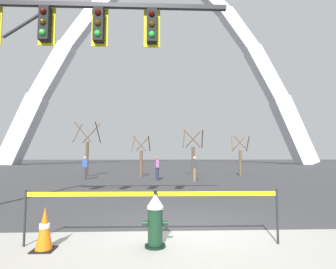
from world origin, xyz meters
TOP-DOWN VIEW (x-y plane):
  - ground_plane at (0.00, 0.00)m, footprint 240.00×240.00m
  - fire_hydrant at (-0.67, -1.17)m, footprint 0.46×0.48m
  - caution_tape_barrier at (-0.72, -1.08)m, footprint 4.60×0.08m
  - traffic_cone_by_hydrant at (-2.56, -1.27)m, footprint 0.36×0.36m
  - traffic_signal_gantry at (-4.02, 0.84)m, footprint 7.82×0.44m
  - monument_arch at (0.00, 45.59)m, footprint 61.01×3.25m
  - tree_far_left at (-6.30, 15.69)m, footprint 2.00×2.01m
  - tree_left_mid at (-1.93, 15.18)m, footprint 1.51×1.52m
  - tree_center_left at (2.14, 14.75)m, footprint 1.69×1.70m
  - tree_center_right at (6.25, 15.98)m, footprint 1.53×1.54m
  - pedestrian_walking_left at (1.77, 11.28)m, footprint 0.36×0.23m
  - pedestrian_standing_center at (-0.65, 11.97)m, footprint 0.23×0.36m
  - pedestrian_walking_right at (-5.63, 12.70)m, footprint 0.37×0.25m

SIDE VIEW (x-z plane):
  - ground_plane at x=0.00m, z-range 0.00..0.00m
  - traffic_cone_by_hydrant at x=-2.56m, z-range -0.01..0.72m
  - fire_hydrant at x=-0.67m, z-range -0.03..0.96m
  - caution_tape_barrier at x=-0.72m, z-range 0.17..1.17m
  - pedestrian_walking_left at x=1.77m, z-range 0.02..1.61m
  - pedestrian_standing_center at x=-0.65m, z-range 0.02..1.61m
  - pedestrian_walking_right at x=-5.63m, z-range 0.02..1.61m
  - tree_left_mid at x=-1.93m, z-range -0.18..3.05m
  - tree_center_right at x=6.25m, z-range -0.19..3.10m
  - tree_center_left at x=2.14m, z-range -0.20..3.44m
  - tree_far_left at x=-6.30m, z-range -0.24..4.10m
  - traffic_signal_gantry at x=-4.02m, z-range 1.40..7.40m
  - monument_arch at x=0.00m, z-range -2.16..37.80m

